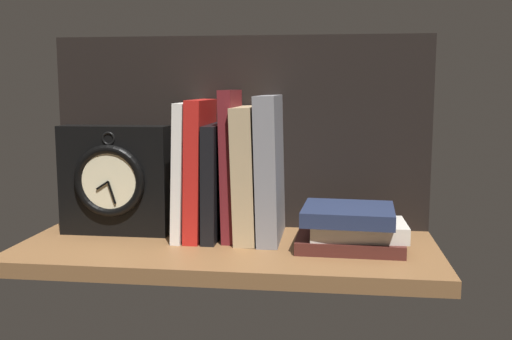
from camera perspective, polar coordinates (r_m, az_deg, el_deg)
The scene contains 10 objects.
ground_plane at distance 99.78cm, azimuth -2.87°, elevation -7.96°, with size 70.54×29.33×2.50cm, color brown.
back_panel at distance 110.08cm, azimuth -1.64°, elevation 3.69°, with size 70.54×1.20×35.73cm, color black.
book_white_catcher at distance 103.96cm, azimuth -6.77°, elevation 0.03°, with size 1.71×15.14×23.69cm, color silver.
book_red_requiem at distance 103.36cm, azimuth -5.46°, elevation 0.14°, with size 2.58×14.98×24.18cm, color red.
book_black_skeptic at distance 103.10cm, azimuth -3.95°, elevation -1.05°, with size 2.32×15.08×19.96cm, color black.
book_maroon_dawkins at distance 102.20cm, azimuth -2.56°, elevation 0.56°, with size 2.18×12.56×25.86cm, color maroon.
book_tan_shortstories at distance 101.90cm, azimuth -0.79°, elevation -0.26°, with size 3.60×15.24×23.02cm, color tan.
book_gray_chess at distance 101.29cm, azimuth 1.37°, elevation 0.23°, with size 3.53×16.01×24.93cm, color gray.
framed_clock at distance 107.34cm, azimuth -13.69°, elevation -0.98°, with size 19.55×6.06×19.55cm.
book_stack_side at distance 96.82cm, azimuth 9.33°, elevation -5.65°, with size 17.87×14.09×7.01cm.
Camera 1 is at (17.26, -94.32, 26.37)cm, focal length 40.93 mm.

